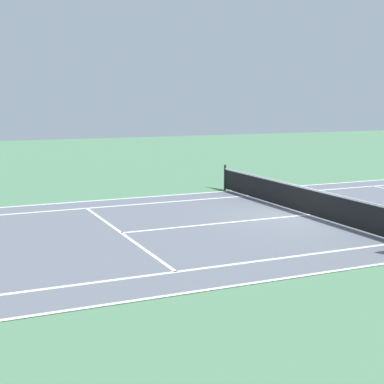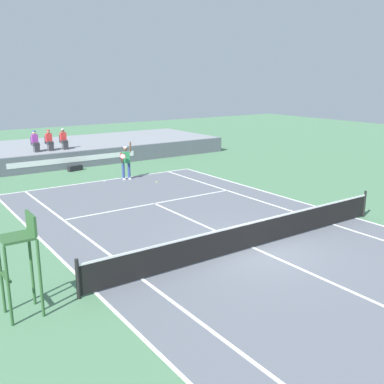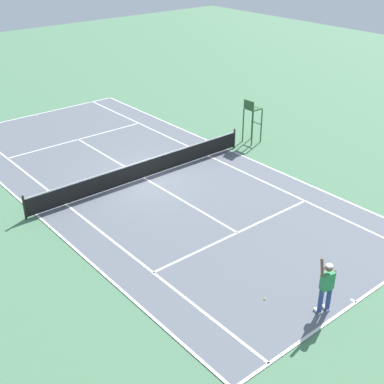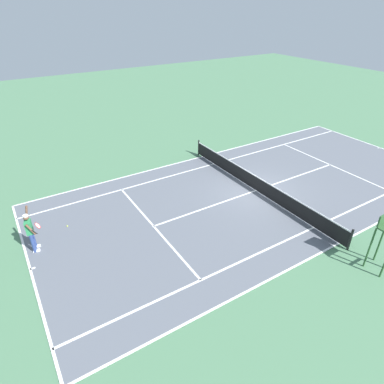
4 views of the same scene
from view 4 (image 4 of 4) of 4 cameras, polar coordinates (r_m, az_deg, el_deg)
name	(u,v)px [view 4 (image 4 of 4)]	position (r m, az deg, el deg)	size (l,w,h in m)	color
ground_plane	(256,191)	(18.95, 10.96, 0.18)	(80.00, 80.00, 0.00)	#4C7A56
court	(256,191)	(18.94, 10.96, 0.20)	(11.08, 23.88, 0.03)	slate
net	(256,183)	(18.70, 11.11, 1.56)	(11.98, 0.10, 1.07)	black
tennis_player	(30,231)	(15.40, -26.19, -6.12)	(0.82, 0.61, 2.08)	navy
tennis_ball	(67,226)	(16.84, -20.80, -5.54)	(0.07, 0.07, 0.07)	#D1E533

